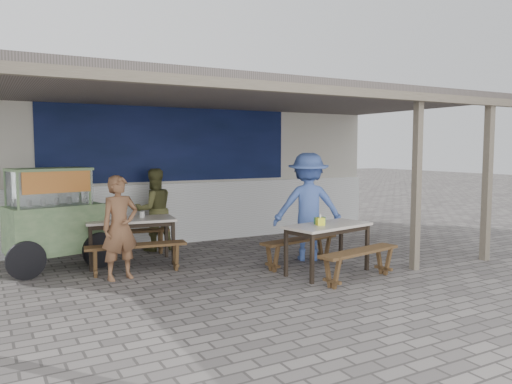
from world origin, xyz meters
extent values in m
plane|color=slate|center=(0.00, 0.00, 0.00)|extent=(60.00, 60.00, 0.00)
cube|color=beige|center=(0.00, 3.60, 1.75)|extent=(9.00, 1.20, 3.50)
cube|color=silver|center=(0.00, 2.97, 0.60)|extent=(9.00, 0.10, 1.20)
cube|color=#10194D|center=(-0.20, 2.98, 2.05)|extent=(5.00, 0.03, 1.60)
cube|color=#5B524E|center=(0.00, 1.00, 2.75)|extent=(9.00, 4.20, 0.12)
cube|color=gray|center=(0.00, -1.05, 2.65)|extent=(9.00, 0.12, 0.12)
cube|color=gray|center=(3.90, -1.00, 1.35)|extent=(0.12, 0.12, 2.70)
cube|color=gray|center=(2.35, -0.90, 1.35)|extent=(0.11, 0.11, 2.70)
cube|color=silver|center=(-1.43, 1.63, 0.73)|extent=(1.49, 0.92, 0.04)
cube|color=black|center=(-1.43, 1.63, 0.67)|extent=(1.37, 0.80, 0.06)
cube|color=black|center=(-2.10, 1.42, 0.35)|extent=(0.05, 0.05, 0.71)
cube|color=black|center=(-0.84, 1.24, 0.35)|extent=(0.05, 0.05, 0.71)
cube|color=black|center=(-2.02, 2.02, 0.35)|extent=(0.05, 0.05, 0.71)
cube|color=black|center=(-0.75, 1.84, 0.35)|extent=(0.05, 0.05, 0.71)
cube|color=brown|center=(-1.52, 0.96, 0.43)|extent=(1.52, 0.49, 0.04)
cube|color=brown|center=(-2.12, 1.05, 0.21)|extent=(0.09, 0.28, 0.41)
cube|color=brown|center=(-0.93, 0.88, 0.21)|extent=(0.09, 0.28, 0.41)
cube|color=brown|center=(-1.33, 2.30, 0.43)|extent=(1.52, 0.49, 0.04)
cube|color=brown|center=(-1.92, 2.38, 0.21)|extent=(0.09, 0.28, 0.41)
cube|color=brown|center=(-0.74, 2.21, 0.21)|extent=(0.09, 0.28, 0.41)
cube|color=silver|center=(1.01, -0.43, 0.73)|extent=(1.45, 0.89, 0.04)
cube|color=black|center=(1.01, -0.43, 0.67)|extent=(1.33, 0.77, 0.06)
cube|color=black|center=(0.46, -0.80, 0.35)|extent=(0.05, 0.05, 0.71)
cube|color=black|center=(1.67, -0.57, 0.35)|extent=(0.05, 0.05, 0.71)
cube|color=black|center=(0.36, -0.29, 0.35)|extent=(0.05, 0.05, 0.71)
cube|color=black|center=(1.57, -0.06, 0.35)|extent=(0.05, 0.05, 0.71)
cube|color=brown|center=(1.13, -1.02, 0.43)|extent=(1.48, 0.55, 0.04)
cube|color=brown|center=(0.56, -1.13, 0.21)|extent=(0.10, 0.28, 0.41)
cube|color=brown|center=(1.69, -0.91, 0.21)|extent=(0.10, 0.28, 0.41)
cube|color=brown|center=(0.90, 0.16, 0.43)|extent=(1.48, 0.55, 0.04)
cube|color=brown|center=(0.33, 0.05, 0.21)|extent=(0.10, 0.28, 0.41)
cube|color=brown|center=(1.47, 0.27, 0.21)|extent=(0.10, 0.28, 0.41)
cube|color=#84A36D|center=(-2.56, 1.86, 0.66)|extent=(1.49, 0.99, 0.71)
cube|color=#84A36D|center=(-2.56, 1.86, 0.28)|extent=(1.43, 0.94, 0.05)
cylinder|color=black|center=(-3.01, 1.36, 0.28)|extent=(0.56, 0.17, 0.57)
cylinder|color=black|center=(-1.93, 1.61, 0.28)|extent=(0.56, 0.17, 0.57)
cube|color=silver|center=(-2.61, 1.85, 1.29)|extent=(1.22, 0.84, 0.56)
cube|color=#84A36D|center=(-2.61, 1.85, 1.57)|extent=(1.27, 0.89, 0.04)
cube|color=#D24831|center=(-2.53, 1.53, 1.39)|extent=(0.99, 0.24, 0.32)
cylinder|color=black|center=(-1.77, 2.04, 0.96)|extent=(0.70, 0.19, 0.04)
imported|color=brown|center=(-1.81, 0.76, 0.75)|extent=(0.60, 0.45, 1.51)
imported|color=brown|center=(-0.75, 2.52, 0.76)|extent=(0.77, 0.61, 1.52)
imported|color=#4865B5|center=(1.29, 0.48, 0.91)|extent=(1.35, 1.14, 1.82)
cube|color=#EEF629|center=(0.86, -0.44, 0.81)|extent=(0.14, 0.14, 0.11)
cube|color=#347649|center=(0.93, -0.34, 0.80)|extent=(0.18, 0.14, 0.10)
cylinder|color=beige|center=(-1.23, 1.66, 0.80)|extent=(0.09, 0.09, 0.10)
imported|color=silver|center=(-1.69, 1.71, 0.78)|extent=(0.25, 0.25, 0.05)
camera|label=1|loc=(-3.56, -6.40, 1.89)|focal=35.00mm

